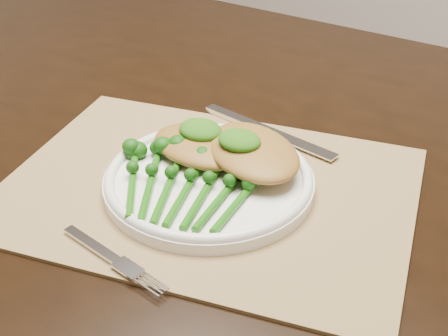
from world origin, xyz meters
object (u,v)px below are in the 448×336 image
Objects in this scene: placemat at (208,189)px; broccolini_bundle at (185,191)px; dinner_plate at (209,180)px; chicken_fillet_left at (202,146)px; dining_table at (213,316)px.

broccolini_bundle is (0.00, -0.04, 0.02)m from placemat.
broccolini_bundle reaches higher than dinner_plate.
chicken_fillet_left is (-0.04, 0.03, 0.02)m from dinner_plate.
broccolini_bundle is at bearing -105.99° from placemat.
dining_table is 0.41m from placemat.
dinner_plate is at bearing 33.24° from placemat.
broccolini_bundle is (-0.00, -0.04, 0.01)m from dinner_plate.
chicken_fillet_left is at bearing 137.19° from dinner_plate.
broccolini_bundle is at bearing -64.44° from dining_table.
dining_table is at bearing 96.71° from broccolini_bundle.
broccolini_bundle is (0.10, -0.17, 0.40)m from dining_table.
dining_table is 7.97× the size of broccolini_bundle.
dining_table is 0.44m from broccolini_bundle.
chicken_fillet_left reaches higher than dining_table.
chicken_fillet_left reaches higher than broccolini_bundle.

